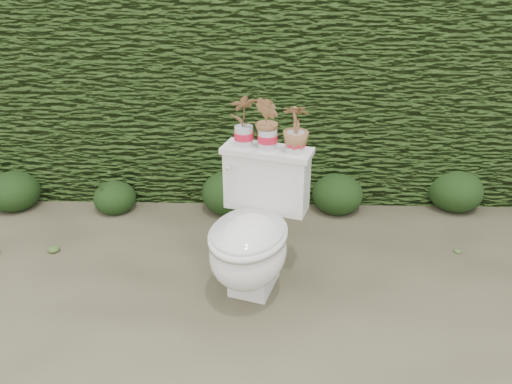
{
  "coord_description": "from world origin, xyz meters",
  "views": [
    {
      "loc": [
        0.28,
        -2.25,
        1.8
      ],
      "look_at": [
        0.22,
        0.22,
        0.55
      ],
      "focal_mm": 35.0,
      "sensor_mm": 36.0,
      "label": 1
    }
  ],
  "objects_px": {
    "toilet": "(253,235)",
    "potted_plant_left": "(244,121)",
    "potted_plant_right": "(296,130)",
    "potted_plant_center": "(268,124)"
  },
  "relations": [
    {
      "from": "toilet",
      "to": "potted_plant_left",
      "type": "relative_size",
      "value": 2.76
    },
    {
      "from": "potted_plant_left",
      "to": "potted_plant_center",
      "type": "height_order",
      "value": "same"
    },
    {
      "from": "potted_plant_center",
      "to": "potted_plant_right",
      "type": "height_order",
      "value": "potted_plant_center"
    },
    {
      "from": "toilet",
      "to": "potted_plant_right",
      "type": "bearing_deg",
      "value": 56.39
    },
    {
      "from": "potted_plant_left",
      "to": "potted_plant_center",
      "type": "distance_m",
      "value": 0.14
    },
    {
      "from": "toilet",
      "to": "potted_plant_center",
      "type": "xyz_separation_m",
      "value": [
        0.07,
        0.23,
        0.56
      ]
    },
    {
      "from": "toilet",
      "to": "potted_plant_right",
      "type": "xyz_separation_m",
      "value": [
        0.22,
        0.18,
        0.55
      ]
    },
    {
      "from": "toilet",
      "to": "potted_plant_center",
      "type": "relative_size",
      "value": 2.76
    },
    {
      "from": "toilet",
      "to": "potted_plant_left",
      "type": "xyz_separation_m",
      "value": [
        -0.06,
        0.27,
        0.56
      ]
    },
    {
      "from": "potted_plant_left",
      "to": "potted_plant_right",
      "type": "xyz_separation_m",
      "value": [
        0.28,
        -0.09,
        -0.02
      ]
    }
  ]
}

